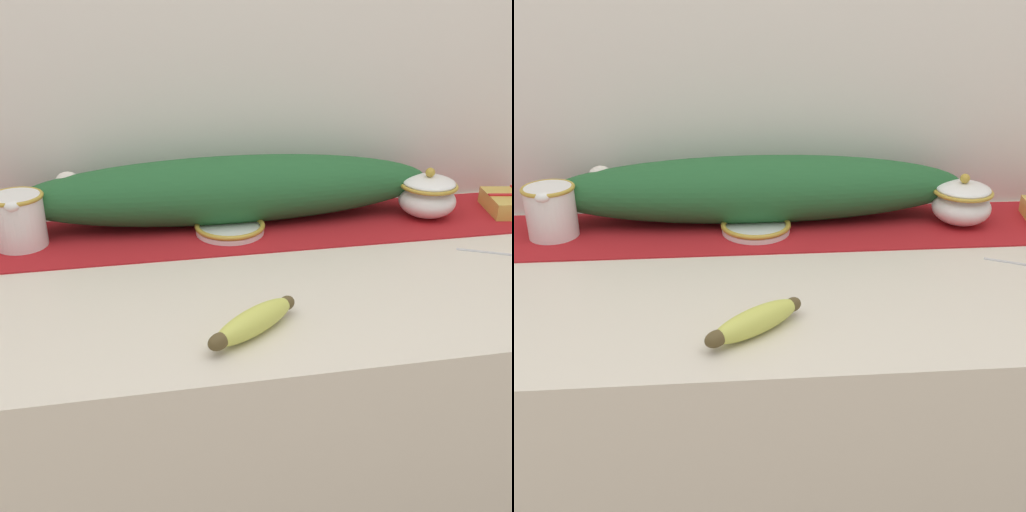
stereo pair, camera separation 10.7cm
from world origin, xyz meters
TOP-DOWN VIEW (x-y plane):
  - countertop at (0.00, 0.00)m, footprint 1.52×0.64m
  - back_wall at (0.00, 0.34)m, footprint 2.32×0.04m
  - table_runner at (0.00, 0.19)m, footprint 1.40×0.24m
  - cream_pitcher at (-0.41, 0.19)m, footprint 0.10×0.12m
  - sugar_bowl at (0.42, 0.19)m, footprint 0.12×0.12m
  - small_dish at (-0.01, 0.18)m, footprint 0.14×0.14m
  - banana at (-0.03, -0.20)m, footprint 0.16×0.13m
  - poinsettia_garland at (-0.00, 0.24)m, footprint 0.86×0.15m

SIDE VIEW (x-z plane):
  - countertop at x=0.00m, z-range 0.00..0.91m
  - table_runner at x=0.00m, z-range 0.91..0.91m
  - small_dish at x=-0.01m, z-range 0.91..0.93m
  - banana at x=-0.03m, z-range 0.91..0.95m
  - sugar_bowl at x=0.42m, z-range 0.90..1.01m
  - cream_pitcher at x=-0.41m, z-range 0.91..1.02m
  - poinsettia_garland at x=0.00m, z-range 0.91..1.05m
  - back_wall at x=0.00m, z-range 0.00..2.40m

